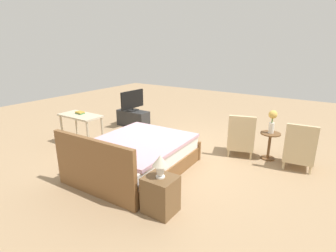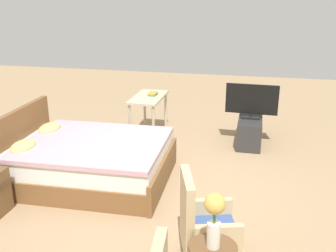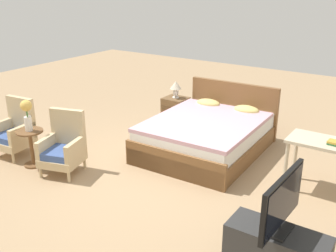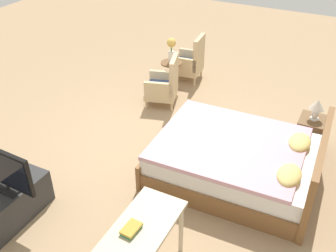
{
  "view_description": "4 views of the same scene",
  "coord_description": "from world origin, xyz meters",
  "px_view_note": "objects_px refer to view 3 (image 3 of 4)",
  "views": [
    {
      "loc": [
        -2.85,
        4.59,
        2.31
      ],
      "look_at": [
        0.09,
        0.17,
        0.65
      ],
      "focal_mm": 28.0,
      "sensor_mm": 36.0,
      "label": 1
    },
    {
      "loc": [
        -4.48,
        -1.05,
        2.52
      ],
      "look_at": [
        0.32,
        0.04,
        0.83
      ],
      "focal_mm": 42.0,
      "sensor_mm": 36.0,
      "label": 2
    },
    {
      "loc": [
        2.99,
        -4.19,
        2.69
      ],
      "look_at": [
        0.01,
        0.23,
        0.7
      ],
      "focal_mm": 42.0,
      "sensor_mm": 36.0,
      "label": 3
    },
    {
      "loc": [
        4.36,
        2.22,
        3.63
      ],
      "look_at": [
        0.28,
        0.16,
        0.63
      ],
      "focal_mm": 42.0,
      "sensor_mm": 36.0,
      "label": 4
    }
  ],
  "objects_px": {
    "nightstand": "(176,111)",
    "tv_stand": "(276,251)",
    "vanity_desk": "(329,150)",
    "table_lamp": "(176,87)",
    "book_stack": "(336,143)",
    "side_table": "(31,144)",
    "flower_vase": "(27,112)",
    "tv_flatscreen": "(282,203)",
    "armchair_by_window_left": "(15,132)",
    "bed": "(208,134)",
    "armchair_by_window_right": "(64,148)"
  },
  "relations": [
    {
      "from": "vanity_desk",
      "to": "bed",
      "type": "bearing_deg",
      "value": 169.41
    },
    {
      "from": "tv_stand",
      "to": "table_lamp",
      "type": "bearing_deg",
      "value": 136.12
    },
    {
      "from": "armchair_by_window_left",
      "to": "armchair_by_window_right",
      "type": "xyz_separation_m",
      "value": [
        1.14,
        -0.0,
        0.0
      ]
    },
    {
      "from": "bed",
      "to": "tv_flatscreen",
      "type": "distance_m",
      "value": 2.96
    },
    {
      "from": "vanity_desk",
      "to": "book_stack",
      "type": "height_order",
      "value": "book_stack"
    },
    {
      "from": "table_lamp",
      "to": "book_stack",
      "type": "xyz_separation_m",
      "value": [
        3.17,
        -1.19,
        0.0
      ]
    },
    {
      "from": "bed",
      "to": "vanity_desk",
      "type": "distance_m",
      "value": 2.02
    },
    {
      "from": "vanity_desk",
      "to": "side_table",
      "type": "bearing_deg",
      "value": -157.52
    },
    {
      "from": "tv_flatscreen",
      "to": "table_lamp",
      "type": "bearing_deg",
      "value": 136.14
    },
    {
      "from": "bed",
      "to": "tv_stand",
      "type": "distance_m",
      "value": 2.93
    },
    {
      "from": "side_table",
      "to": "table_lamp",
      "type": "xyz_separation_m",
      "value": [
        0.83,
        2.75,
        0.4
      ]
    },
    {
      "from": "flower_vase",
      "to": "tv_flatscreen",
      "type": "distance_m",
      "value": 3.91
    },
    {
      "from": "side_table",
      "to": "armchair_by_window_right",
      "type": "bearing_deg",
      "value": 14.14
    },
    {
      "from": "flower_vase",
      "to": "book_stack",
      "type": "relative_size",
      "value": 2.2
    },
    {
      "from": "armchair_by_window_right",
      "to": "nightstand",
      "type": "distance_m",
      "value": 2.63
    },
    {
      "from": "nightstand",
      "to": "vanity_desk",
      "type": "height_order",
      "value": "vanity_desk"
    },
    {
      "from": "book_stack",
      "to": "tv_stand",
      "type": "bearing_deg",
      "value": -93.24
    },
    {
      "from": "vanity_desk",
      "to": "book_stack",
      "type": "xyz_separation_m",
      "value": [
        0.08,
        -0.06,
        0.14
      ]
    },
    {
      "from": "bed",
      "to": "flower_vase",
      "type": "relative_size",
      "value": 4.64
    },
    {
      "from": "armchair_by_window_left",
      "to": "side_table",
      "type": "distance_m",
      "value": 0.6
    },
    {
      "from": "bed",
      "to": "side_table",
      "type": "distance_m",
      "value": 2.79
    },
    {
      "from": "armchair_by_window_right",
      "to": "vanity_desk",
      "type": "distance_m",
      "value": 3.68
    },
    {
      "from": "armchair_by_window_left",
      "to": "book_stack",
      "type": "relative_size",
      "value": 4.25
    },
    {
      "from": "tv_stand",
      "to": "vanity_desk",
      "type": "height_order",
      "value": "vanity_desk"
    },
    {
      "from": "table_lamp",
      "to": "book_stack",
      "type": "bearing_deg",
      "value": -20.6
    },
    {
      "from": "armchair_by_window_left",
      "to": "bed",
      "type": "bearing_deg",
      "value": 35.93
    },
    {
      "from": "flower_vase",
      "to": "table_lamp",
      "type": "relative_size",
      "value": 1.45
    },
    {
      "from": "tv_stand",
      "to": "tv_flatscreen",
      "type": "xyz_separation_m",
      "value": [
        0.0,
        -0.0,
        0.54
      ]
    },
    {
      "from": "tv_flatscreen",
      "to": "bed",
      "type": "bearing_deg",
      "value": 131.56
    },
    {
      "from": "bed",
      "to": "table_lamp",
      "type": "relative_size",
      "value": 6.71
    },
    {
      "from": "nightstand",
      "to": "tv_flatscreen",
      "type": "relative_size",
      "value": 0.62
    },
    {
      "from": "book_stack",
      "to": "table_lamp",
      "type": "bearing_deg",
      "value": 159.4
    },
    {
      "from": "bed",
      "to": "armchair_by_window_left",
      "type": "xyz_separation_m",
      "value": [
        -2.54,
        -1.84,
        0.08
      ]
    },
    {
      "from": "nightstand",
      "to": "tv_flatscreen",
      "type": "height_order",
      "value": "tv_flatscreen"
    },
    {
      "from": "armchair_by_window_right",
      "to": "table_lamp",
      "type": "distance_m",
      "value": 2.65
    },
    {
      "from": "armchair_by_window_left",
      "to": "armchair_by_window_right",
      "type": "bearing_deg",
      "value": -0.11
    },
    {
      "from": "side_table",
      "to": "table_lamp",
      "type": "height_order",
      "value": "table_lamp"
    },
    {
      "from": "flower_vase",
      "to": "tv_stand",
      "type": "height_order",
      "value": "flower_vase"
    },
    {
      "from": "armchair_by_window_right",
      "to": "side_table",
      "type": "relative_size",
      "value": 1.61
    },
    {
      "from": "table_lamp",
      "to": "tv_flatscreen",
      "type": "xyz_separation_m",
      "value": [
        3.08,
        -2.96,
        0.01
      ]
    },
    {
      "from": "tv_flatscreen",
      "to": "armchair_by_window_right",
      "type": "bearing_deg",
      "value": 174.12
    },
    {
      "from": "bed",
      "to": "table_lamp",
      "type": "xyz_separation_m",
      "value": [
        -1.14,
        0.77,
        0.47
      ]
    },
    {
      "from": "flower_vase",
      "to": "table_lamp",
      "type": "xyz_separation_m",
      "value": [
        0.83,
        2.75,
        -0.1
      ]
    },
    {
      "from": "side_table",
      "to": "flower_vase",
      "type": "xyz_separation_m",
      "value": [
        -0.0,
        -0.0,
        0.51
      ]
    },
    {
      "from": "tv_stand",
      "to": "vanity_desk",
      "type": "relative_size",
      "value": 0.92
    },
    {
      "from": "bed",
      "to": "nightstand",
      "type": "distance_m",
      "value": 1.37
    },
    {
      "from": "armchair_by_window_left",
      "to": "tv_flatscreen",
      "type": "relative_size",
      "value": 1.04
    },
    {
      "from": "tv_flatscreen",
      "to": "armchair_by_window_left",
      "type": "bearing_deg",
      "value": 175.58
    },
    {
      "from": "nightstand",
      "to": "tv_stand",
      "type": "height_order",
      "value": "nightstand"
    },
    {
      "from": "armchair_by_window_right",
      "to": "nightstand",
      "type": "bearing_deg",
      "value": 84.16
    }
  ]
}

